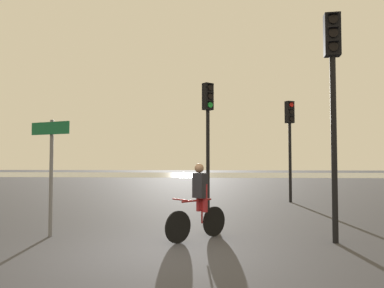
{
  "coord_description": "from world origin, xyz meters",
  "views": [
    {
      "loc": [
        1.23,
        -6.54,
        1.68
      ],
      "look_at": [
        0.5,
        5.0,
        2.2
      ],
      "focal_mm": 35.0,
      "sensor_mm": 36.0,
      "label": 1
    }
  ],
  "objects_px": {
    "traffic_light_center": "(208,122)",
    "traffic_light_far_right": "(290,131)",
    "cyclist": "(199,201)",
    "traffic_light_near_right": "(333,83)",
    "direction_sign_post": "(51,160)"
  },
  "relations": [
    {
      "from": "traffic_light_near_right",
      "to": "direction_sign_post",
      "type": "distance_m",
      "value": 6.34
    },
    {
      "from": "traffic_light_far_right",
      "to": "direction_sign_post",
      "type": "relative_size",
      "value": 1.59
    },
    {
      "from": "traffic_light_near_right",
      "to": "traffic_light_far_right",
      "type": "xyz_separation_m",
      "value": [
        0.59,
        7.59,
        -0.41
      ]
    },
    {
      "from": "traffic_light_far_right",
      "to": "cyclist",
      "type": "relative_size",
      "value": 2.55
    },
    {
      "from": "traffic_light_center",
      "to": "cyclist",
      "type": "distance_m",
      "value": 4.88
    },
    {
      "from": "traffic_light_center",
      "to": "traffic_light_far_right",
      "type": "xyz_separation_m",
      "value": [
        3.29,
        3.03,
        -0.1
      ]
    },
    {
      "from": "traffic_light_far_right",
      "to": "direction_sign_post",
      "type": "height_order",
      "value": "traffic_light_far_right"
    },
    {
      "from": "traffic_light_center",
      "to": "traffic_light_near_right",
      "type": "xyz_separation_m",
      "value": [
        2.7,
        -4.56,
        0.31
      ]
    },
    {
      "from": "traffic_light_center",
      "to": "direction_sign_post",
      "type": "height_order",
      "value": "traffic_light_center"
    },
    {
      "from": "direction_sign_post",
      "to": "traffic_light_near_right",
      "type": "bearing_deg",
      "value": -161.37
    },
    {
      "from": "traffic_light_near_right",
      "to": "traffic_light_far_right",
      "type": "relative_size",
      "value": 1.16
    },
    {
      "from": "traffic_light_center",
      "to": "traffic_light_far_right",
      "type": "height_order",
      "value": "traffic_light_center"
    },
    {
      "from": "traffic_light_near_right",
      "to": "direction_sign_post",
      "type": "height_order",
      "value": "traffic_light_near_right"
    },
    {
      "from": "traffic_light_center",
      "to": "traffic_light_far_right",
      "type": "relative_size",
      "value": 1.04
    },
    {
      "from": "traffic_light_center",
      "to": "direction_sign_post",
      "type": "xyz_separation_m",
      "value": [
        -3.43,
        -4.29,
        -1.29
      ]
    }
  ]
}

